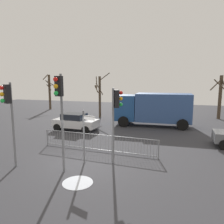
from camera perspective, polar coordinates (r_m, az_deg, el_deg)
ground_plane at (r=11.38m, az=-7.68°, el=-13.82°), size 60.00×60.00×0.00m
traffic_light_mid_right at (r=11.22m, az=-26.26°, el=1.46°), size 0.38×0.54×4.23m
traffic_light_rear_right at (r=9.76m, az=-13.97°, el=2.79°), size 0.33×0.57×4.62m
traffic_light_rear_left at (r=10.72m, az=1.06°, el=0.91°), size 0.49×0.44×3.94m
direction_sign_post at (r=11.04m, az=-7.41°, el=-5.87°), size 0.75×0.30×2.81m
pedestrian_guard_railing at (r=13.01m, az=-3.93°, el=-8.27°), size 7.42×0.47×1.07m
car_white_far at (r=18.57m, az=-9.88°, el=-2.57°), size 3.88×2.09×1.47m
delivery_truck at (r=20.27m, az=11.11°, el=1.12°), size 7.12×2.89×3.10m
bare_tree_left at (r=26.33m, az=27.22°, el=3.88°), size 1.61×1.94×4.86m
bare_tree_centre at (r=32.74m, az=-16.58°, el=5.46°), size 1.87×1.84×5.20m
bare_tree_right at (r=24.53m, az=-3.35°, el=4.59°), size 1.77×1.78×5.20m
snow_patch_kerb at (r=9.56m, az=-9.30°, el=-18.37°), size 1.31×1.31×0.01m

